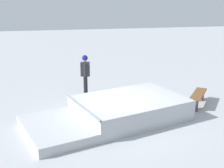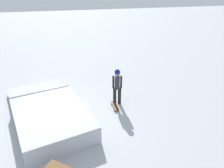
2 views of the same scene
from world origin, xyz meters
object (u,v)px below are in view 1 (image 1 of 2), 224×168
at_px(skateboard, 93,93).
at_px(park_bench, 198,96).
at_px(skate_ramp, 118,111).
at_px(skater, 85,72).

distance_m(skateboard, park_bench, 4.36).
xyz_separation_m(skateboard, park_bench, (-3.80, 2.12, 0.28)).
height_order(skate_ramp, skater, skater).
distance_m(skater, skateboard, 0.99).
relative_size(skater, skateboard, 2.15).
height_order(skateboard, park_bench, park_bench).
relative_size(skateboard, park_bench, 0.53).
bearing_deg(skate_ramp, skater, -93.26).
relative_size(skate_ramp, park_bench, 3.93).
bearing_deg(skateboard, skater, -29.42).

